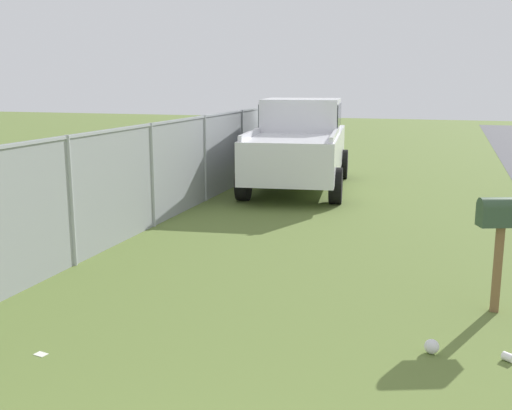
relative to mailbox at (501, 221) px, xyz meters
The scene contains 6 objects.
mailbox is the anchor object (origin of this frame).
pickup_truck 8.20m from the mailbox, 29.10° to the left, with size 5.28×2.72×2.09m.
fence_section 6.62m from the mailbox, 55.98° to the left, with size 17.00×0.07×1.82m.
litter_cup_far_scatter 1.63m from the mailbox, behind, with size 0.08×0.08×0.10m, color white.
litter_bag_near_hydrant 1.77m from the mailbox, 154.44° to the left, with size 0.14×0.14×0.14m, color silver.
litter_wrapper_midfield_a 4.95m from the mailbox, 120.68° to the left, with size 0.12×0.08×0.01m, color silver.
Camera 1 is at (-1.15, -0.87, 2.55)m, focal length 42.73 mm.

